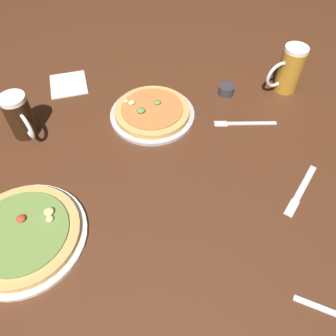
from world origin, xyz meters
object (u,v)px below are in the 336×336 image
beer_mug_amber (289,70)px  ramekin_sauce (226,90)px  pizza_plate_far (152,112)px  beer_mug_dark (20,117)px  pizza_plate_near (23,235)px  napkin_folded (68,84)px  fork_left (244,123)px  knife_right (301,190)px

beer_mug_amber → ramekin_sauce: (-0.22, -0.02, -0.07)m
ramekin_sauce → pizza_plate_far: bearing=-157.0°
beer_mug_dark → beer_mug_amber: size_ratio=0.87×
pizza_plate_near → napkin_folded: pizza_plate_near is taller
beer_mug_amber → ramekin_sauce: bearing=-174.1°
beer_mug_dark → napkin_folded: beer_mug_dark is taller
ramekin_sauce → napkin_folded: size_ratio=0.39×
pizza_plate_near → ramekin_sauce: size_ratio=5.65×
beer_mug_dark → ramekin_sauce: 0.70m
beer_mug_dark → fork_left: bearing=2.3°
ramekin_sauce → pizza_plate_near: bearing=-136.1°
ramekin_sauce → beer_mug_dark: bearing=-164.4°
beer_mug_dark → ramekin_sauce: (0.68, 0.19, -0.06)m
beer_mug_amber → napkin_folded: beer_mug_amber is taller
pizza_plate_far → fork_left: pizza_plate_far is taller
pizza_plate_far → beer_mug_amber: beer_mug_amber is taller
knife_right → napkin_folded: bearing=145.7°
pizza_plate_far → fork_left: 0.31m
beer_mug_dark → knife_right: bearing=-16.7°
pizza_plate_near → beer_mug_amber: size_ratio=1.91×
pizza_plate_far → beer_mug_dark: 0.42m
pizza_plate_near → beer_mug_amber: beer_mug_amber is taller
beer_mug_amber → knife_right: bearing=-97.4°
fork_left → ramekin_sauce: bearing=103.7°
pizza_plate_far → beer_mug_amber: bearing=15.7°
beer_mug_dark → fork_left: beer_mug_dark is taller
pizza_plate_far → napkin_folded: pizza_plate_far is taller
pizza_plate_near → fork_left: bearing=32.9°
napkin_folded → knife_right: 0.90m
beer_mug_amber → knife_right: 0.47m
knife_right → fork_left: bearing=112.9°
beer_mug_dark → beer_mug_amber: (0.89, 0.21, 0.01)m
napkin_folded → knife_right: size_ratio=0.82×
pizza_plate_near → beer_mug_dark: (-0.08, 0.38, 0.06)m
ramekin_sauce → napkin_folded: bearing=173.5°
beer_mug_dark → ramekin_sauce: bearing=15.6°
pizza_plate_near → napkin_folded: 0.64m
knife_right → pizza_plate_far: bearing=142.6°
napkin_folded → fork_left: napkin_folded is taller
pizza_plate_near → beer_mug_dark: size_ratio=2.19×
beer_mug_amber → fork_left: 0.27m
ramekin_sauce → fork_left: size_ratio=0.27×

